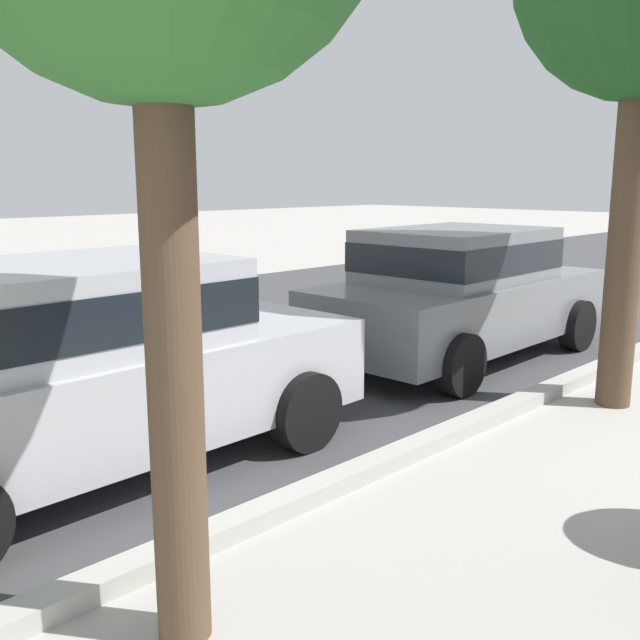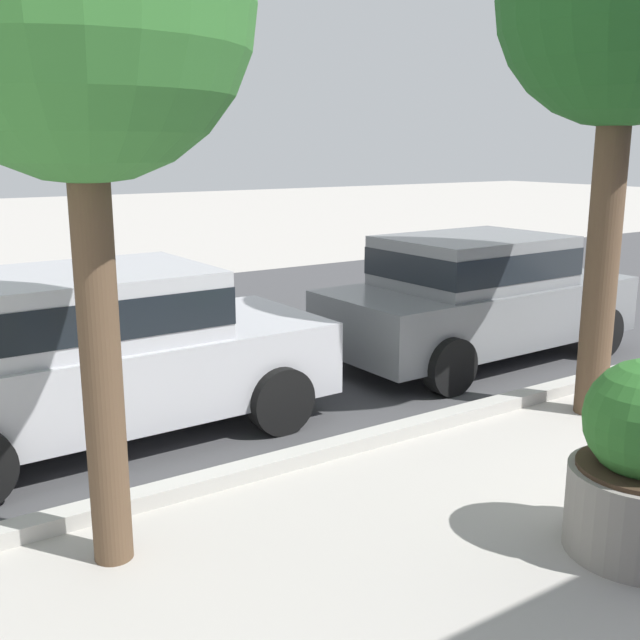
# 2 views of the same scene
# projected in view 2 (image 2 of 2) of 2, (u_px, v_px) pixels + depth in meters

# --- Properties ---
(street_surface) EXTENTS (60.00, 9.00, 0.01)m
(street_surface) POSITION_uv_depth(u_px,v_px,m) (318.00, 317.00, 11.80)
(street_surface) COLOR #424244
(street_surface) RESTS_ON ground
(curb_stone) EXTENTS (60.00, 0.20, 0.12)m
(curb_stone) POSITION_uv_depth(u_px,v_px,m) (553.00, 390.00, 8.05)
(curb_stone) COLOR #B2AFA8
(curb_stone) RESTS_ON ground
(street_tree_near_bench) EXTENTS (2.00, 2.00, 4.40)m
(street_tree_near_bench) POSITION_uv_depth(u_px,v_px,m) (77.00, 9.00, 4.13)
(street_tree_near_bench) COLOR brown
(street_tree_near_bench) RESTS_ON ground
(street_tree_down_street) EXTENTS (2.28, 2.28, 5.06)m
(street_tree_down_street) POSITION_uv_depth(u_px,v_px,m) (624.00, 4.00, 6.69)
(street_tree_down_street) COLOR brown
(street_tree_down_street) RESTS_ON ground
(parked_car_silver) EXTENTS (4.13, 1.99, 1.56)m
(parked_car_silver) POSITION_uv_depth(u_px,v_px,m) (99.00, 349.00, 6.73)
(parked_car_silver) COLOR #B7B7BC
(parked_car_silver) RESTS_ON ground
(parked_car_grey) EXTENTS (4.13, 1.99, 1.56)m
(parked_car_grey) POSITION_uv_depth(u_px,v_px,m) (477.00, 293.00, 9.29)
(parked_car_grey) COLOR slate
(parked_car_grey) RESTS_ON ground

